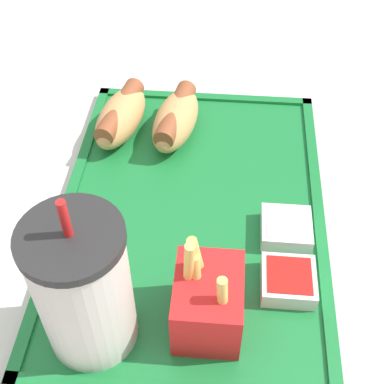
# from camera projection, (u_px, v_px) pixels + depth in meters

# --- Properties ---
(dining_table) EXTENTS (1.15, 1.19, 0.71)m
(dining_table) POSITION_uv_depth(u_px,v_px,m) (197.00, 365.00, 0.85)
(dining_table) COLOR beige
(dining_table) RESTS_ON ground_plane
(food_tray) EXTENTS (0.42, 0.29, 0.01)m
(food_tray) POSITION_uv_depth(u_px,v_px,m) (192.00, 213.00, 0.60)
(food_tray) COLOR #197233
(food_tray) RESTS_ON dining_table
(soda_cup) EXTENTS (0.08, 0.08, 0.18)m
(soda_cup) POSITION_uv_depth(u_px,v_px,m) (83.00, 288.00, 0.44)
(soda_cup) COLOR silver
(soda_cup) RESTS_ON food_tray
(hot_dog_far) EXTENTS (0.12, 0.07, 0.05)m
(hot_dog_far) POSITION_uv_depth(u_px,v_px,m) (121.00, 116.00, 0.67)
(hot_dog_far) COLOR tan
(hot_dog_far) RESTS_ON food_tray
(hot_dog_near) EXTENTS (0.12, 0.07, 0.05)m
(hot_dog_near) POSITION_uv_depth(u_px,v_px,m) (176.00, 119.00, 0.66)
(hot_dog_near) COLOR tan
(hot_dog_near) RESTS_ON food_tray
(fries_carton) EXTENTS (0.08, 0.06, 0.11)m
(fries_carton) POSITION_uv_depth(u_px,v_px,m) (208.00, 301.00, 0.47)
(fries_carton) COLOR red
(fries_carton) RESTS_ON food_tray
(sauce_cup_mayo) EXTENTS (0.05, 0.05, 0.02)m
(sauce_cup_mayo) POSITION_uv_depth(u_px,v_px,m) (286.00, 228.00, 0.56)
(sauce_cup_mayo) COLOR silver
(sauce_cup_mayo) RESTS_ON food_tray
(sauce_cup_ketchup) EXTENTS (0.05, 0.05, 0.02)m
(sauce_cup_ketchup) POSITION_uv_depth(u_px,v_px,m) (288.00, 280.00, 0.52)
(sauce_cup_ketchup) COLOR silver
(sauce_cup_ketchup) RESTS_ON food_tray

